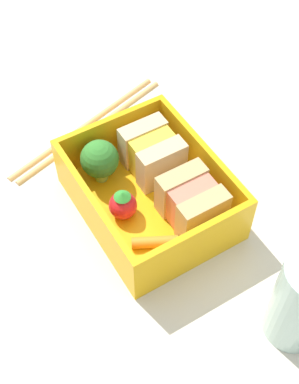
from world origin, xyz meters
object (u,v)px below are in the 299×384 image
Objects in this scene: broccoli_floret at (100,160)px; strawberry_far_left at (122,203)px; carrot_stick_far_left at (155,242)px; chopstick_pair at (87,127)px; sandwich_left at (152,153)px; sandwich_center_left at (192,202)px.

strawberry_far_left is (4.90, -0.29, -1.38)cm from broccoli_floret.
chopstick_pair is (-17.95, 1.85, -1.40)cm from carrot_stick_far_left.
strawberry_far_left is at bearing -3.36° from broccoli_floret.
broccoli_floret reaches higher than strawberry_far_left.
chopstick_pair is at bearing 174.11° from carrot_stick_far_left.
carrot_stick_far_left is at bearing -5.89° from chopstick_pair.
carrot_stick_far_left is (9.83, 0.48, -2.34)cm from broccoli_floret.
sandwich_center_left is (7.24, 0.00, 0.00)cm from sandwich_left.
broccoli_floret reaches higher than sandwich_center_left.
sandwich_left reaches higher than strawberry_far_left.
broccoli_floret reaches higher than carrot_stick_far_left.
strawberry_far_left is 0.16× the size of chopstick_pair.
sandwich_left is 7.24cm from sandwich_center_left.
sandwich_left is 5.45cm from broccoli_floret.
sandwich_center_left is 1.27× the size of carrot_stick_far_left.
broccoli_floret is (-8.74, -5.21, 0.58)cm from sandwich_center_left.
sandwich_left reaches higher than chopstick_pair.
sandwich_center_left is 10.19cm from broccoli_floret.
chopstick_pair is at bearing -163.35° from sandwich_left.
broccoli_floret is at bearing -16.00° from chopstick_pair.
broccoli_floret is 1.13× the size of carrot_stick_far_left.
broccoli_floret is at bearing -149.21° from sandwich_center_left.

